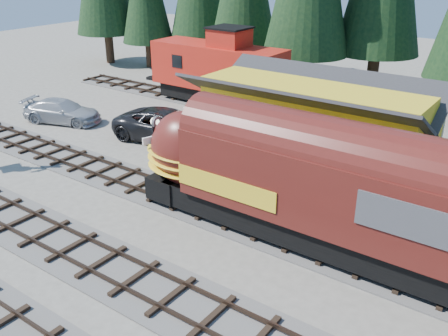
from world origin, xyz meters
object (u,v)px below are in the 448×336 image
Objects in this scene: depot at (309,121)px; pickup_truck_b at (62,111)px; caboose at (218,70)px; pickup_truck_a at (169,126)px; locomotive at (292,185)px.

depot is 2.30× the size of pickup_truck_b.
pickup_truck_a is at bearing -75.31° from caboose.
pickup_truck_a is (-11.85, 5.81, -1.50)m from locomotive.
locomotive is at bearing -124.73° from pickup_truck_a.
caboose is (-11.46, 7.50, -0.20)m from depot.
depot reaches higher than pickup_truck_b.
depot is at bearing -102.01° from pickup_truck_b.
depot is at bearing -33.20° from caboose.
pickup_truck_b is (-8.60, -1.58, -0.19)m from pickup_truck_a.
locomotive is (2.54, -6.50, -0.47)m from depot.
locomotive is 20.96m from pickup_truck_b.
caboose is 8.65m from pickup_truck_a.
pickup_truck_b is (-20.46, 4.23, -1.69)m from locomotive.
pickup_truck_a is at bearing -98.84° from pickup_truck_b.
depot reaches higher than locomotive.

